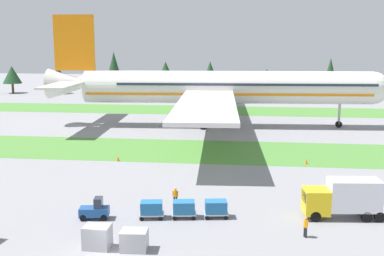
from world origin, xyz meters
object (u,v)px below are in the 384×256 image
at_px(uld_container_2, 134,240).
at_px(uld_container_3, 97,237).
at_px(cargo_dolly_third, 216,208).
at_px(catering_truck, 344,197).
at_px(airliner, 216,87).
at_px(ground_crew_marshaller, 175,196).
at_px(ground_crew_loader, 306,226).
at_px(cargo_dolly_lead, 151,208).
at_px(cargo_dolly_second, 184,208).
at_px(taxiway_marker_0, 118,159).
at_px(baggage_tug, 95,210).
at_px(taxiway_marker_1, 306,161).

height_order(uld_container_2, uld_container_3, uld_container_3).
height_order(cargo_dolly_third, catering_truck, catering_truck).
height_order(airliner, ground_crew_marshaller, airliner).
distance_m(catering_truck, ground_crew_loader, 6.24).
height_order(cargo_dolly_lead, cargo_dolly_second, same).
bearing_deg(taxiway_marker_0, catering_truck, -35.40).
xyz_separation_m(airliner, catering_truck, (14.86, -46.88, -5.41)).
xyz_separation_m(airliner, cargo_dolly_third, (3.54, -48.06, -6.44)).
bearing_deg(ground_crew_marshaller, taxiway_marker_0, -56.69).
height_order(ground_crew_loader, uld_container_2, ground_crew_loader).
bearing_deg(cargo_dolly_lead, uld_container_2, 171.68).
bearing_deg(catering_truck, taxiway_marker_0, 48.88).
height_order(cargo_dolly_second, cargo_dolly_third, same).
bearing_deg(catering_truck, cargo_dolly_lead, 91.24).
bearing_deg(ground_crew_marshaller, cargo_dolly_second, 112.51).
xyz_separation_m(baggage_tug, uld_container_2, (5.04, -6.06, -0.03)).
bearing_deg(taxiway_marker_0, cargo_dolly_third, -53.45).
bearing_deg(uld_container_2, cargo_dolly_third, 53.86).
height_order(catering_truck, uld_container_3, catering_truck).
bearing_deg(ground_crew_marshaller, taxiway_marker_1, -127.26).
distance_m(baggage_tug, uld_container_3, 6.39).
bearing_deg(airliner, catering_truck, 14.13).
height_order(cargo_dolly_lead, ground_crew_marshaller, ground_crew_marshaller).
bearing_deg(taxiway_marker_1, cargo_dolly_third, -116.18).
bearing_deg(cargo_dolly_lead, taxiway_marker_1, -45.26).
bearing_deg(taxiway_marker_1, cargo_dolly_second, -121.63).
height_order(baggage_tug, uld_container_3, baggage_tug).
relative_size(uld_container_2, taxiway_marker_0, 3.13).
height_order(cargo_dolly_lead, ground_crew_loader, ground_crew_loader).
height_order(cargo_dolly_second, uld_container_2, uld_container_2).
bearing_deg(cargo_dolly_second, uld_container_3, 132.90).
xyz_separation_m(catering_truck, uld_container_3, (-19.89, -8.88, -1.06)).
bearing_deg(catering_truck, cargo_dolly_third, 90.24).
distance_m(uld_container_2, taxiway_marker_0, 28.64).
bearing_deg(catering_truck, uld_container_2, 112.01).
relative_size(airliner, taxiway_marker_0, 121.24).
bearing_deg(uld_container_2, taxiway_marker_0, 107.90).
xyz_separation_m(ground_crew_loader, uld_container_2, (-13.18, -4.08, -0.16)).
xyz_separation_m(cargo_dolly_lead, cargo_dolly_third, (5.73, 0.90, 0.00)).
height_order(cargo_dolly_second, ground_crew_loader, ground_crew_loader).
relative_size(cargo_dolly_lead, catering_truck, 0.34).
bearing_deg(catering_truck, taxiway_marker_1, -2.54).
relative_size(cargo_dolly_second, uld_container_2, 1.20).
distance_m(cargo_dolly_lead, cargo_dolly_second, 2.90).
bearing_deg(catering_truck, ground_crew_marshaller, 77.97).
bearing_deg(airliner, cargo_dolly_lead, -6.02).
bearing_deg(taxiway_marker_1, uld_container_2, -119.09).
distance_m(cargo_dolly_third, uld_container_3, 11.52).
height_order(catering_truck, ground_crew_marshaller, catering_truck).
bearing_deg(taxiway_marker_0, uld_container_3, -77.77).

